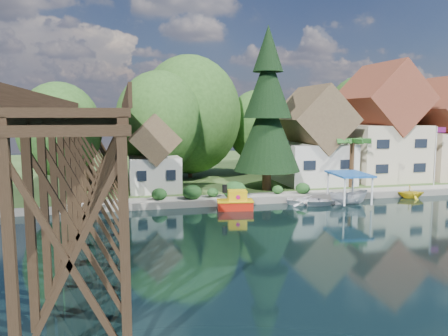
# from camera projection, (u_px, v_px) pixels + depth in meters

# --- Properties ---
(ground) EXTENTS (140.00, 140.00, 0.00)m
(ground) POSITION_uv_depth(u_px,v_px,m) (316.00, 224.00, 33.26)
(ground) COLOR black
(ground) RESTS_ON ground
(bank) EXTENTS (140.00, 52.00, 0.50)m
(bank) POSITION_uv_depth(u_px,v_px,m) (218.00, 168.00, 66.04)
(bank) COLOR #2D451B
(bank) RESTS_ON ground
(seawall) EXTENTS (60.00, 0.40, 0.62)m
(seawall) POSITION_uv_depth(u_px,v_px,m) (318.00, 198.00, 41.87)
(seawall) COLOR slate
(seawall) RESTS_ON ground
(promenade) EXTENTS (50.00, 2.60, 0.06)m
(promenade) POSITION_uv_depth(u_px,v_px,m) (331.00, 192.00, 43.56)
(promenade) COLOR gray
(promenade) RESTS_ON bank
(trestle_bridge) EXTENTS (4.12, 44.18, 9.30)m
(trestle_bridge) POSITION_uv_depth(u_px,v_px,m) (98.00, 152.00, 33.90)
(trestle_bridge) COLOR black
(trestle_bridge) RESTS_ON ground
(house_left) EXTENTS (7.64, 8.64, 11.02)m
(house_left) POSITION_uv_depth(u_px,v_px,m) (312.00, 142.00, 49.69)
(house_left) COLOR beige
(house_left) RESTS_ON bank
(house_center) EXTENTS (8.65, 9.18, 13.89)m
(house_center) POSITION_uv_depth(u_px,v_px,m) (380.00, 130.00, 52.09)
(house_center) COLOR #C3B698
(house_center) RESTS_ON bank
(house_right) EXTENTS (8.15, 8.64, 12.45)m
(house_right) POSITION_uv_depth(u_px,v_px,m) (447.00, 135.00, 53.77)
(house_right) COLOR tan
(house_right) RESTS_ON bank
(shed) EXTENTS (5.09, 5.40, 7.85)m
(shed) POSITION_uv_depth(u_px,v_px,m) (154.00, 158.00, 44.24)
(shed) COLOR beige
(shed) RESTS_ON bank
(bg_trees) EXTENTS (49.90, 13.30, 10.57)m
(bg_trees) POSITION_uv_depth(u_px,v_px,m) (249.00, 122.00, 53.10)
(bg_trees) COLOR #382314
(bg_trees) RESTS_ON bank
(shrubs) EXTENTS (15.76, 2.47, 1.70)m
(shrubs) POSITION_uv_depth(u_px,v_px,m) (228.00, 190.00, 40.98)
(shrubs) COLOR #153A16
(shrubs) RESTS_ON bank
(conifer) EXTENTS (6.74, 6.74, 16.59)m
(conifer) POSITION_uv_depth(u_px,v_px,m) (267.00, 112.00, 44.07)
(conifer) COLOR #382314
(conifer) RESTS_ON bank
(palm_tree) EXTENTS (4.52, 4.52, 5.54)m
(palm_tree) POSITION_uv_depth(u_px,v_px,m) (352.00, 142.00, 46.34)
(palm_tree) COLOR #382314
(palm_tree) RESTS_ON bank
(flagpole) EXTENTS (1.01, 0.24, 6.49)m
(flagpole) POSITION_uv_depth(u_px,v_px,m) (437.00, 150.00, 46.92)
(flagpole) COLOR white
(flagpole) RESTS_ON bank
(tugboat) EXTENTS (3.36, 2.19, 2.27)m
(tugboat) POSITION_uv_depth(u_px,v_px,m) (236.00, 202.00, 38.10)
(tugboat) COLOR #B51A0C
(tugboat) RESTS_ON ground
(boat_white_a) EXTENTS (5.24, 4.66, 0.90)m
(boat_white_a) POSITION_uv_depth(u_px,v_px,m) (311.00, 200.00, 40.12)
(boat_white_a) COLOR white
(boat_white_a) RESTS_ON ground
(boat_canopy) EXTENTS (3.77, 4.81, 2.91)m
(boat_canopy) POSITION_uv_depth(u_px,v_px,m) (349.00, 191.00, 40.31)
(boat_canopy) COLOR silver
(boat_canopy) RESTS_ON ground
(boat_yellow) EXTENTS (3.08, 2.82, 1.37)m
(boat_yellow) POSITION_uv_depth(u_px,v_px,m) (411.00, 191.00, 43.33)
(boat_yellow) COLOR gold
(boat_yellow) RESTS_ON ground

